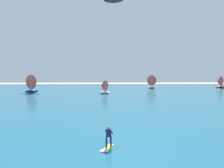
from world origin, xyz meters
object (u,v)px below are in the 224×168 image
(kitesurfer, at_px, (108,140))
(sailboat_trailing, at_px, (151,81))
(sailboat_far_right, at_px, (103,87))
(sailboat_heeled_over, at_px, (34,83))
(sailboat_outermost, at_px, (219,82))

(kitesurfer, xyz_separation_m, sailboat_trailing, (15.50, 58.86, 1.65))
(sailboat_far_right, distance_m, sailboat_heeled_over, 19.36)
(kitesurfer, bearing_deg, sailboat_outermost, 56.20)
(sailboat_heeled_over, bearing_deg, sailboat_outermost, 13.72)
(kitesurfer, relative_size, sailboat_trailing, 0.41)
(sailboat_outermost, distance_m, sailboat_trailing, 23.79)
(sailboat_far_right, xyz_separation_m, sailboat_outermost, (39.90, 17.64, 0.25))
(sailboat_outermost, bearing_deg, sailboat_far_right, -156.15)
(sailboat_trailing, bearing_deg, sailboat_outermost, -0.43)
(sailboat_far_right, xyz_separation_m, sailboat_heeled_over, (-19.07, 3.25, 0.74))
(kitesurfer, height_order, sailboat_trailing, sailboat_trailing)
(sailboat_far_right, height_order, sailboat_outermost, sailboat_outermost)
(kitesurfer, xyz_separation_m, sailboat_far_right, (-0.61, 41.04, 1.17))
(sailboat_heeled_over, bearing_deg, sailboat_far_right, -9.66)
(sailboat_trailing, bearing_deg, sailboat_far_right, -132.12)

